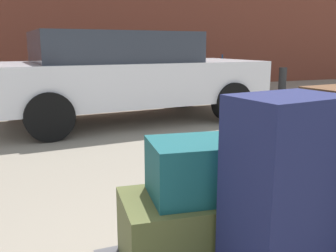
% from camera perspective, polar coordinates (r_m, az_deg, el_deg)
% --- Properties ---
extents(duffel_bag_olive_rear_left, '(0.64, 0.41, 0.29)m').
position_cam_1_polar(duffel_bag_olive_rear_left, '(1.59, 4.61, -15.23)').
color(duffel_bag_olive_rear_left, '#4C5128').
rests_on(duffel_bag_olive_rear_left, luggage_cart).
extents(suitcase_navy_front_left, '(0.39, 0.30, 0.72)m').
position_cam_1_polar(suitcase_navy_front_left, '(1.34, 17.06, -10.88)').
color(suitcase_navy_front_left, '#191E47').
rests_on(suitcase_navy_front_left, luggage_cart).
extents(duffel_bag_teal_topmost_pile, '(0.42, 0.33, 0.23)m').
position_cam_1_polar(duffel_bag_teal_topmost_pile, '(1.49, 4.78, -6.45)').
color(duffel_bag_teal_topmost_pile, '#144C51').
rests_on(duffel_bag_teal_topmost_pile, duffel_bag_olive_rear_left).
extents(parked_car, '(4.43, 2.20, 1.42)m').
position_cam_1_polar(parked_car, '(6.12, -6.45, 7.88)').
color(parked_car, silver).
rests_on(parked_car, ground_plane).
extents(bicycle_leaning, '(1.76, 0.22, 0.96)m').
position_cam_1_polar(bicycle_leaning, '(10.91, 6.26, 7.71)').
color(bicycle_leaning, black).
rests_on(bicycle_leaning, ground_plane).
extents(bollard_kerb_near, '(0.21, 0.21, 0.64)m').
position_cam_1_polar(bollard_kerb_near, '(9.04, 1.92, 6.53)').
color(bollard_kerb_near, '#383838').
rests_on(bollard_kerb_near, ground_plane).
extents(bollard_kerb_mid, '(0.21, 0.21, 0.64)m').
position_cam_1_polar(bollard_kerb_mid, '(9.63, 9.11, 6.72)').
color(bollard_kerb_mid, '#383838').
rests_on(bollard_kerb_mid, ground_plane).
extents(bollard_kerb_far, '(0.21, 0.21, 0.64)m').
position_cam_1_polar(bollard_kerb_far, '(10.58, 17.09, 6.82)').
color(bollard_kerb_far, '#383838').
rests_on(bollard_kerb_far, ground_plane).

